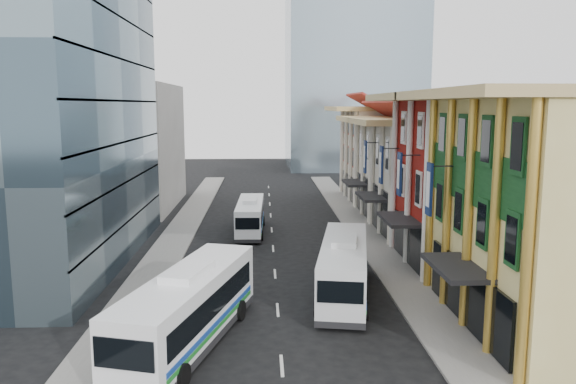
{
  "coord_description": "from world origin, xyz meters",
  "views": [
    {
      "loc": [
        -0.8,
        -22.93,
        11.72
      ],
      "look_at": [
        1.26,
        22.58,
        4.62
      ],
      "focal_mm": 35.0,
      "sensor_mm": 36.0,
      "label": 1
    }
  ],
  "objects_px": {
    "office_tower": "(36,58)",
    "bus_right": "(344,266)",
    "bus_left_near": "(189,307)",
    "shophouse_tan": "(548,216)",
    "bus_left_far": "(250,215)"
  },
  "relations": [
    {
      "from": "office_tower",
      "to": "bus_left_near",
      "type": "distance_m",
      "value": 23.92
    },
    {
      "from": "bus_left_near",
      "to": "bus_left_far",
      "type": "distance_m",
      "value": 24.82
    },
    {
      "from": "office_tower",
      "to": "shophouse_tan",
      "type": "bearing_deg",
      "value": -24.3
    },
    {
      "from": "bus_left_near",
      "to": "bus_left_far",
      "type": "relative_size",
      "value": 1.24
    },
    {
      "from": "shophouse_tan",
      "to": "bus_left_near",
      "type": "distance_m",
      "value": 18.95
    },
    {
      "from": "bus_left_far",
      "to": "bus_right",
      "type": "bearing_deg",
      "value": -69.56
    },
    {
      "from": "shophouse_tan",
      "to": "bus_left_far",
      "type": "xyz_separation_m",
      "value": [
        -16.0,
        23.03,
        -4.4
      ]
    },
    {
      "from": "office_tower",
      "to": "bus_left_far",
      "type": "bearing_deg",
      "value": 31.04
    },
    {
      "from": "shophouse_tan",
      "to": "office_tower",
      "type": "xyz_separation_m",
      "value": [
        -31.0,
        14.0,
        9.0
      ]
    },
    {
      "from": "shophouse_tan",
      "to": "bus_right",
      "type": "distance_m",
      "value": 11.89
    },
    {
      "from": "office_tower",
      "to": "bus_right",
      "type": "bearing_deg",
      "value": -22.56
    },
    {
      "from": "shophouse_tan",
      "to": "office_tower",
      "type": "height_order",
      "value": "office_tower"
    },
    {
      "from": "shophouse_tan",
      "to": "office_tower",
      "type": "distance_m",
      "value": 35.19
    },
    {
      "from": "bus_left_near",
      "to": "bus_right",
      "type": "relative_size",
      "value": 1.06
    },
    {
      "from": "bus_left_near",
      "to": "office_tower",
      "type": "bearing_deg",
      "value": 144.41
    }
  ]
}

